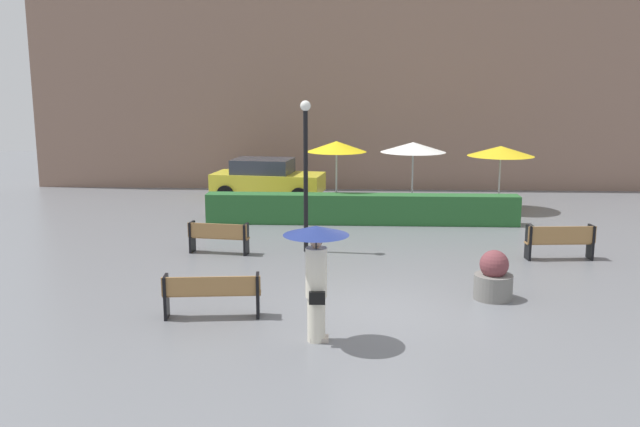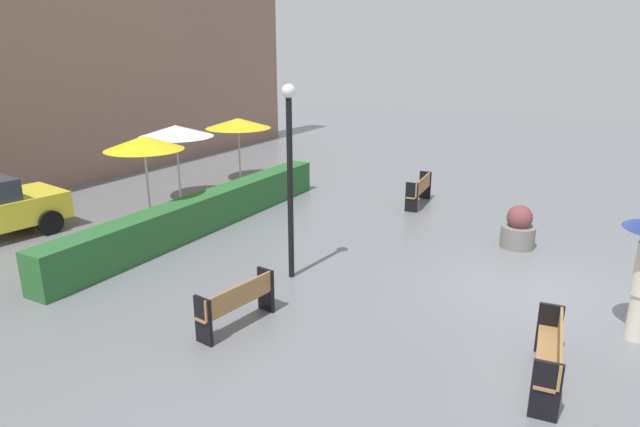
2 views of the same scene
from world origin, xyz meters
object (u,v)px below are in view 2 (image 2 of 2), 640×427
at_px(bench_far_right, 420,189).
at_px(patio_umbrella_white, 176,131).
at_px(bench_far_left, 238,301).
at_px(lamp_post, 290,164).
at_px(planter_pot, 518,229).
at_px(bench_near_left, 551,352).
at_px(patio_umbrella_yellow_far, 238,123).
at_px(patio_umbrella_yellow, 144,143).

distance_m(bench_far_right, patio_umbrella_white, 7.73).
relative_size(bench_far_left, lamp_post, 0.41).
distance_m(planter_pot, lamp_post, 6.08).
height_order(bench_near_left, bench_far_right, bench_far_right).
relative_size(lamp_post, patio_umbrella_yellow_far, 1.75).
bearing_deg(bench_near_left, patio_umbrella_yellow, 77.90).
relative_size(patio_umbrella_white, patio_umbrella_yellow_far, 1.04).
bearing_deg(patio_umbrella_yellow_far, bench_far_left, -143.06).
height_order(planter_pot, lamp_post, lamp_post).
bearing_deg(patio_umbrella_yellow_far, patio_umbrella_yellow, -166.35).
relative_size(bench_far_right, bench_far_left, 1.07).
bearing_deg(patio_umbrella_yellow, bench_near_left, -102.10).
height_order(bench_far_left, lamp_post, lamp_post).
bearing_deg(bench_near_left, lamp_post, 74.56).
bearing_deg(bench_far_right, patio_umbrella_yellow_far, 91.53).
relative_size(lamp_post, patio_umbrella_white, 1.68).
xyz_separation_m(patio_umbrella_white, patio_umbrella_yellow_far, (3.04, -0.07, -0.11)).
bearing_deg(patio_umbrella_white, bench_far_right, -64.69).
relative_size(bench_far_right, patio_umbrella_yellow, 0.69).
relative_size(planter_pot, patio_umbrella_yellow_far, 0.46).
height_order(bench_far_right, bench_far_left, bench_far_right).
height_order(bench_far_right, patio_umbrella_white, patio_umbrella_white).
bearing_deg(planter_pot, bench_far_right, 54.67).
relative_size(bench_far_right, patio_umbrella_white, 0.74).
xyz_separation_m(bench_far_left, lamp_post, (2.31, 0.35, 1.97)).
relative_size(planter_pot, patio_umbrella_yellow, 0.41).
bearing_deg(bench_far_left, bench_far_right, -1.26).
bearing_deg(lamp_post, patio_umbrella_white, 61.77).
bearing_deg(patio_umbrella_yellow_far, lamp_post, -135.93).
bearing_deg(patio_umbrella_yellow, bench_far_left, -120.22).
height_order(bench_far_left, patio_umbrella_yellow, patio_umbrella_yellow).
bearing_deg(bench_near_left, bench_far_left, 99.54).
height_order(lamp_post, patio_umbrella_yellow_far, lamp_post).
height_order(planter_pot, patio_umbrella_white, patio_umbrella_white).
xyz_separation_m(bench_near_left, patio_umbrella_yellow_far, (7.88, 11.54, 1.59)).
xyz_separation_m(bench_near_left, bench_far_right, (8.06, 4.78, 0.00)).
height_order(bench_far_left, patio_umbrella_yellow_far, patio_umbrella_yellow_far).
bearing_deg(lamp_post, bench_near_left, -105.44).
height_order(bench_near_left, planter_pot, planter_pot).
distance_m(lamp_post, patio_umbrella_yellow_far, 8.93).
relative_size(bench_near_left, patio_umbrella_white, 0.80).
height_order(lamp_post, patio_umbrella_yellow, lamp_post).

